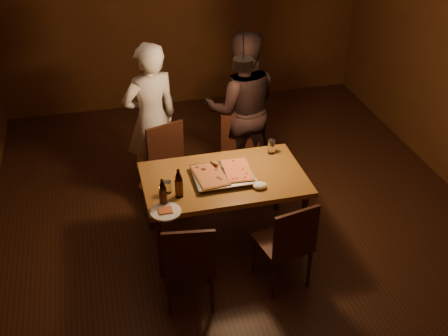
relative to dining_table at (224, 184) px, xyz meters
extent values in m
plane|color=#34190E|center=(0.23, 0.22, -0.68)|extent=(6.00, 6.00, 0.00)
plane|color=#582F14|center=(0.23, 3.22, 0.72)|extent=(5.00, 0.00, 5.00)
cube|color=#8F5D24|center=(0.00, 0.00, 0.05)|extent=(1.50, 0.90, 0.05)
cylinder|color=#38190F|center=(-0.67, -0.37, -0.33)|extent=(0.06, 0.06, 0.70)
cylinder|color=#38190F|center=(0.67, -0.37, -0.33)|extent=(0.06, 0.06, 0.70)
cylinder|color=#38190F|center=(-0.67, 0.37, -0.33)|extent=(0.06, 0.06, 0.70)
cylinder|color=#38190F|center=(0.67, 0.37, -0.33)|extent=(0.06, 0.06, 0.70)
cube|color=#38190F|center=(-0.35, 0.70, -0.25)|extent=(0.53, 0.53, 0.04)
cube|color=#38190F|center=(-0.41, 0.88, -0.01)|extent=(0.41, 0.16, 0.45)
cube|color=#38190F|center=(0.36, 0.74, -0.25)|extent=(0.53, 0.53, 0.04)
cube|color=#38190F|center=(0.41, 0.92, -0.01)|extent=(0.41, 0.16, 0.45)
cube|color=#38190F|center=(-0.48, -0.69, -0.25)|extent=(0.48, 0.48, 0.04)
cube|color=#38190F|center=(-0.50, -0.88, -0.01)|extent=(0.42, 0.09, 0.45)
cube|color=#38190F|center=(0.36, -0.66, -0.25)|extent=(0.50, 0.50, 0.04)
cube|color=#38190F|center=(0.40, -0.84, -0.01)|extent=(0.42, 0.11, 0.45)
cube|color=silver|center=(-0.01, -0.01, 0.10)|extent=(0.56, 0.46, 0.05)
cube|color=maroon|center=(-0.13, -0.02, 0.13)|extent=(0.30, 0.44, 0.02)
cube|color=gold|center=(0.13, 0.00, 0.13)|extent=(0.27, 0.41, 0.02)
cylinder|color=black|center=(-0.61, -0.29, 0.16)|extent=(0.07, 0.07, 0.16)
cone|color=black|center=(-0.61, -0.29, 0.28)|extent=(0.07, 0.07, 0.09)
cylinder|color=black|center=(-0.45, -0.20, 0.16)|extent=(0.07, 0.07, 0.18)
cone|color=black|center=(-0.45, -0.20, 0.30)|extent=(0.07, 0.07, 0.10)
cylinder|color=silver|center=(-0.54, -0.11, 0.13)|extent=(0.07, 0.07, 0.11)
cylinder|color=silver|center=(0.56, 0.31, 0.15)|extent=(0.07, 0.07, 0.15)
cylinder|color=white|center=(-0.61, -0.41, 0.08)|extent=(0.26, 0.26, 0.02)
cube|color=gold|center=(-0.61, -0.41, 0.10)|extent=(0.12, 0.09, 0.01)
ellipsoid|color=white|center=(0.27, -0.25, 0.10)|extent=(0.13, 0.10, 0.05)
imported|color=silver|center=(-0.52, 1.12, 0.17)|extent=(0.72, 0.58, 1.70)
imported|color=black|center=(0.47, 1.10, 0.19)|extent=(0.93, 0.78, 1.74)
cylinder|color=black|center=(0.23, 0.22, 1.07)|extent=(0.18, 0.18, 0.10)
cylinder|color=black|center=(0.23, 0.22, 1.62)|extent=(0.01, 0.01, 1.00)
camera|label=1|loc=(-1.05, -4.19, 2.93)|focal=45.00mm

